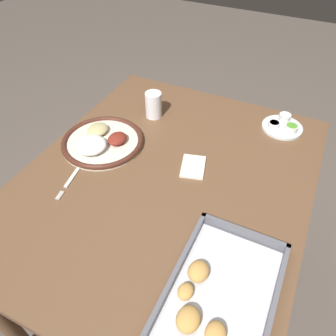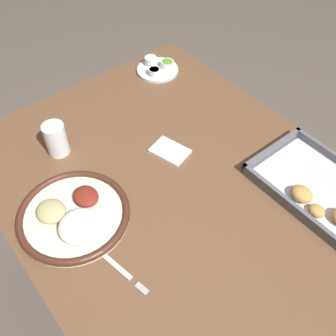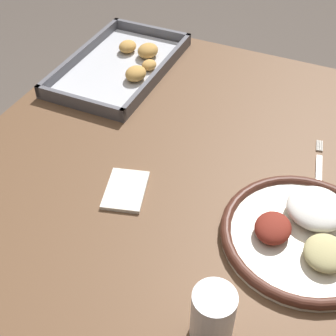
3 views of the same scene
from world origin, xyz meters
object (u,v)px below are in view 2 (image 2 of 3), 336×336
(dinner_plate, at_px, (74,215))
(napkin, at_px, (170,151))
(fork, at_px, (115,265))
(drinking_cup, at_px, (56,139))
(saucer_plate, at_px, (158,68))
(baking_tray, at_px, (327,196))

(dinner_plate, height_order, napkin, dinner_plate)
(fork, distance_m, napkin, 0.40)
(fork, height_order, drinking_cup, drinking_cup)
(fork, bearing_deg, saucer_plate, 124.73)
(baking_tray, distance_m, drinking_cup, 0.78)
(fork, relative_size, saucer_plate, 1.24)
(saucer_plate, xyz_separation_m, napkin, (0.35, -0.23, -0.01))
(dinner_plate, height_order, drinking_cup, drinking_cup)
(drinking_cup, bearing_deg, saucer_plate, 105.99)
(saucer_plate, bearing_deg, fork, -45.32)
(fork, xyz_separation_m, saucer_plate, (-0.56, 0.57, 0.01))
(baking_tray, relative_size, drinking_cup, 3.94)
(napkin, bearing_deg, baking_tray, 28.62)
(dinner_plate, bearing_deg, saucer_plate, 123.58)
(fork, bearing_deg, baking_tray, 60.76)
(dinner_plate, xyz_separation_m, saucer_plate, (-0.38, 0.57, -0.00))
(saucer_plate, height_order, baking_tray, baking_tray)
(drinking_cup, bearing_deg, baking_tray, 37.86)
(saucer_plate, relative_size, drinking_cup, 1.48)
(dinner_plate, relative_size, fork, 1.56)
(dinner_plate, distance_m, napkin, 0.35)
(fork, xyz_separation_m, drinking_cup, (-0.42, 0.08, 0.05))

